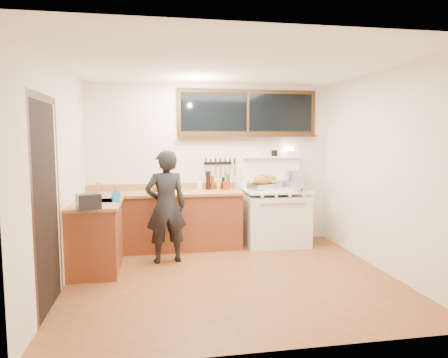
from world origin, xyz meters
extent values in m
cube|color=brown|center=(0.00, 0.00, -0.01)|extent=(4.00, 3.50, 0.02)
cube|color=beige|center=(0.00, 1.77, 1.30)|extent=(4.00, 0.05, 2.60)
cube|color=beige|center=(0.00, -1.77, 1.30)|extent=(4.00, 0.05, 2.60)
cube|color=beige|center=(-2.02, 0.00, 1.30)|extent=(0.05, 3.50, 2.60)
cube|color=beige|center=(2.02, 0.00, 1.30)|extent=(0.05, 3.50, 2.60)
cube|color=white|center=(0.00, 0.00, 2.62)|extent=(4.00, 3.50, 0.05)
cube|color=#632C16|center=(-0.80, 1.45, 0.43)|extent=(2.40, 0.60, 0.86)
cube|color=#A46E41|center=(-0.80, 1.44, 0.88)|extent=(2.44, 0.64, 0.04)
cube|color=#A46E41|center=(-0.80, 1.74, 0.95)|extent=(2.40, 0.03, 0.10)
sphere|color=#B78C38|center=(-1.80, 1.17, 0.70)|extent=(0.03, 0.03, 0.03)
sphere|color=#B78C38|center=(-1.30, 1.17, 0.70)|extent=(0.03, 0.03, 0.03)
sphere|color=#B78C38|center=(-0.80, 1.17, 0.70)|extent=(0.03, 0.03, 0.03)
sphere|color=#B78C38|center=(-0.30, 1.17, 0.70)|extent=(0.03, 0.03, 0.03)
sphere|color=#B78C38|center=(0.15, 1.17, 0.70)|extent=(0.03, 0.03, 0.03)
cube|color=#632C16|center=(-1.70, 0.62, 0.43)|extent=(0.60, 1.05, 0.86)
cube|color=#A46E41|center=(-1.69, 0.62, 0.88)|extent=(0.64, 1.09, 0.04)
cube|color=white|center=(-1.68, 0.70, 0.84)|extent=(0.45, 0.40, 0.14)
cube|color=white|center=(-1.68, 0.70, 0.91)|extent=(0.50, 0.45, 0.01)
cylinder|color=silver|center=(-1.68, 0.88, 1.02)|extent=(0.02, 0.02, 0.24)
cylinder|color=silver|center=(-1.68, 0.80, 1.13)|extent=(0.02, 0.18, 0.02)
cube|color=white|center=(1.00, 1.40, 0.41)|extent=(1.00, 0.70, 0.82)
cube|color=white|center=(1.00, 1.40, 0.89)|extent=(1.02, 0.72, 0.03)
cube|color=white|center=(1.00, 1.06, 0.52)|extent=(0.88, 0.02, 0.46)
cylinder|color=silver|center=(1.00, 1.03, 0.74)|extent=(0.75, 0.02, 0.02)
cylinder|color=white|center=(0.67, 1.04, 0.85)|extent=(0.04, 0.03, 0.04)
cylinder|color=white|center=(0.89, 1.04, 0.85)|extent=(0.04, 0.03, 0.04)
cylinder|color=white|center=(1.11, 1.04, 0.85)|extent=(0.04, 0.03, 0.04)
cylinder|color=white|center=(1.33, 1.04, 0.85)|extent=(0.04, 0.03, 0.04)
cube|color=white|center=(1.00, 1.72, 1.15)|extent=(1.00, 0.05, 0.50)
cube|color=white|center=(1.00, 1.69, 1.41)|extent=(1.00, 0.12, 0.03)
cylinder|color=white|center=(1.30, 1.69, 1.47)|extent=(0.09, 0.09, 0.09)
cube|color=#FFE5B2|center=(1.30, 1.69, 1.55)|extent=(0.16, 0.08, 0.05)
cube|color=black|center=(1.05, 1.69, 1.48)|extent=(0.09, 0.05, 0.10)
cylinder|color=white|center=(0.82, 1.69, 1.47)|extent=(0.04, 0.04, 0.09)
cylinder|color=white|center=(0.76, 1.69, 1.47)|extent=(0.04, 0.04, 0.09)
cube|color=black|center=(0.60, 1.73, 2.15)|extent=(2.20, 0.01, 0.62)
cube|color=black|center=(0.60, 1.73, 2.49)|extent=(2.32, 0.04, 0.06)
cube|color=black|center=(0.60, 1.73, 1.81)|extent=(2.32, 0.04, 0.06)
cube|color=black|center=(-0.53, 1.73, 2.15)|extent=(0.06, 0.04, 0.62)
cube|color=black|center=(1.73, 1.73, 2.15)|extent=(0.06, 0.04, 0.62)
cube|color=black|center=(0.60, 1.73, 2.15)|extent=(0.04, 0.04, 0.62)
cube|color=black|center=(0.60, 1.68, 1.76)|extent=(2.32, 0.13, 0.03)
cube|color=black|center=(-1.99, -0.55, 1.05)|extent=(0.01, 0.86, 2.10)
cube|color=black|center=(-1.99, -1.03, 1.05)|extent=(0.01, 0.07, 2.10)
cube|color=black|center=(-1.99, -0.07, 1.05)|extent=(0.01, 0.07, 2.10)
cube|color=black|center=(-1.99, -0.55, 2.14)|extent=(0.01, 1.04, 0.07)
cube|color=black|center=(0.10, 1.74, 1.32)|extent=(0.46, 0.02, 0.04)
cube|color=silver|center=(-0.10, 1.72, 1.21)|extent=(0.02, 0.00, 0.18)
cube|color=black|center=(-0.10, 1.72, 1.35)|extent=(0.02, 0.02, 0.10)
cube|color=silver|center=(-0.02, 1.72, 1.21)|extent=(0.02, 0.00, 0.18)
cube|color=black|center=(-0.02, 1.72, 1.35)|extent=(0.02, 0.02, 0.10)
cube|color=silver|center=(0.06, 1.72, 1.21)|extent=(0.02, 0.00, 0.18)
cube|color=black|center=(0.06, 1.72, 1.35)|extent=(0.02, 0.02, 0.10)
cube|color=silver|center=(0.14, 1.72, 1.21)|extent=(0.03, 0.00, 0.18)
cube|color=black|center=(0.14, 1.72, 1.35)|extent=(0.02, 0.02, 0.10)
cube|color=silver|center=(0.22, 1.72, 1.21)|extent=(0.03, 0.00, 0.18)
cube|color=black|center=(0.22, 1.72, 1.35)|extent=(0.02, 0.02, 0.10)
cube|color=silver|center=(0.30, 1.72, 1.21)|extent=(0.03, 0.00, 0.18)
cube|color=black|center=(0.30, 1.72, 1.35)|extent=(0.02, 0.02, 0.10)
cube|color=silver|center=(0.38, 1.72, 1.21)|extent=(0.03, 0.00, 0.18)
cube|color=black|center=(0.38, 1.72, 1.35)|extent=(0.02, 0.02, 0.10)
imported|color=black|center=(-0.78, 0.79, 0.79)|extent=(0.63, 0.46, 1.57)
imported|color=blue|center=(-1.43, 0.57, 1.00)|extent=(0.12, 0.12, 0.20)
cube|color=black|center=(-1.70, 0.12, 0.99)|extent=(0.31, 0.26, 0.18)
cube|color=#A46E41|center=(-0.87, 1.38, 0.91)|extent=(0.42, 0.34, 0.02)
ellipsoid|color=#9A5D1C|center=(-0.87, 1.38, 0.98)|extent=(0.23, 0.18, 0.12)
sphere|color=#9A5D1C|center=(-0.77, 1.43, 1.00)|extent=(0.05, 0.05, 0.05)
sphere|color=#9A5D1C|center=(-0.77, 1.33, 1.00)|extent=(0.05, 0.05, 0.05)
cube|color=silver|center=(0.79, 1.47, 0.95)|extent=(0.50, 0.44, 0.10)
cube|color=#3F3F42|center=(0.79, 1.47, 0.98)|extent=(0.44, 0.38, 0.03)
torus|color=silver|center=(0.58, 1.47, 1.00)|extent=(0.05, 0.10, 0.10)
torus|color=silver|center=(1.01, 1.47, 1.00)|extent=(0.05, 0.10, 0.10)
ellipsoid|color=#9A5D1C|center=(0.79, 1.47, 1.04)|extent=(0.39, 0.34, 0.21)
cylinder|color=#9A5D1C|center=(0.90, 1.40, 1.06)|extent=(0.12, 0.09, 0.09)
sphere|color=#9A5D1C|center=(0.96, 1.40, 1.09)|extent=(0.06, 0.06, 0.06)
cylinder|color=#9A5D1C|center=(0.90, 1.55, 1.06)|extent=(0.12, 0.09, 0.09)
sphere|color=#9A5D1C|center=(0.96, 1.55, 1.09)|extent=(0.06, 0.06, 0.06)
cylinder|color=silver|center=(1.39, 1.61, 1.05)|extent=(0.43, 0.43, 0.30)
cylinder|color=silver|center=(1.14, 1.70, 0.96)|extent=(0.18, 0.18, 0.13)
cylinder|color=black|center=(1.15, 1.82, 1.02)|extent=(0.03, 0.17, 0.02)
cylinder|color=silver|center=(1.34, 1.17, 0.91)|extent=(0.35, 0.35, 0.02)
sphere|color=black|center=(1.34, 1.17, 0.93)|extent=(0.03, 0.03, 0.03)
cube|color=maroon|center=(0.20, 1.51, 0.97)|extent=(0.09, 0.08, 0.13)
cylinder|color=white|center=(-0.22, 1.53, 0.98)|extent=(0.10, 0.10, 0.16)
cylinder|color=black|center=(-0.08, 1.63, 1.05)|extent=(0.07, 0.07, 0.30)
cylinder|color=black|center=(-0.01, 1.63, 1.01)|extent=(0.06, 0.06, 0.22)
cylinder|color=black|center=(0.09, 1.63, 0.99)|extent=(0.06, 0.06, 0.18)
cylinder|color=black|center=(0.17, 1.63, 1.00)|extent=(0.05, 0.05, 0.20)
cylinder|color=black|center=(0.25, 1.63, 1.02)|extent=(0.06, 0.06, 0.25)
camera|label=1|loc=(-0.92, -4.74, 1.75)|focal=32.00mm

